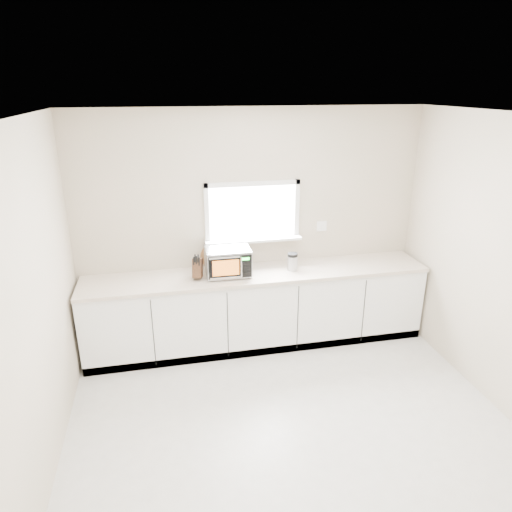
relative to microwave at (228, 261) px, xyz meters
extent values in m
plane|color=beige|center=(0.34, -1.69, -1.08)|extent=(4.00, 4.00, 0.00)
cube|color=#B0A78C|center=(0.34, 0.31, 0.27)|extent=(4.00, 0.02, 2.70)
cube|color=white|center=(0.34, 0.30, 0.47)|extent=(1.00, 0.02, 0.60)
cube|color=white|center=(0.34, 0.23, 0.15)|extent=(1.12, 0.16, 0.03)
cube|color=white|center=(0.34, 0.28, 0.79)|extent=(1.10, 0.04, 0.05)
cube|color=white|center=(0.34, 0.28, 0.14)|extent=(1.10, 0.04, 0.05)
cube|color=white|center=(-0.18, 0.28, 0.47)|extent=(0.05, 0.04, 0.70)
cube|color=white|center=(0.87, 0.28, 0.47)|extent=(0.05, 0.04, 0.70)
cube|color=white|center=(1.19, 0.30, 0.24)|extent=(0.12, 0.01, 0.12)
cube|color=white|center=(0.34, 0.01, -0.64)|extent=(3.92, 0.60, 0.88)
cube|color=beige|center=(0.34, 0.00, -0.18)|extent=(3.92, 0.64, 0.04)
cylinder|color=black|center=(-0.21, -0.14, -0.16)|extent=(0.02, 0.02, 0.01)
cylinder|color=black|center=(-0.20, 0.15, -0.16)|extent=(0.02, 0.02, 0.01)
cylinder|color=black|center=(0.20, -0.14, -0.16)|extent=(0.02, 0.02, 0.01)
cylinder|color=black|center=(0.20, 0.15, -0.16)|extent=(0.02, 0.02, 0.01)
cube|color=#ADB0B5|center=(0.00, 0.01, 0.00)|extent=(0.49, 0.37, 0.29)
cube|color=black|center=(0.00, -0.18, 0.00)|extent=(0.47, 0.01, 0.26)
cube|color=orange|center=(-0.05, -0.19, 0.00)|extent=(0.29, 0.01, 0.17)
cylinder|color=silver|center=(0.12, -0.21, 0.00)|extent=(0.02, 0.02, 0.23)
cube|color=black|center=(0.16, -0.19, 0.00)|extent=(0.12, 0.01, 0.25)
cube|color=#19FF33|center=(0.16, -0.19, 0.08)|extent=(0.08, 0.00, 0.03)
cube|color=silver|center=(0.00, 0.01, 0.15)|extent=(0.49, 0.37, 0.01)
cube|color=#4F2D1C|center=(-0.34, -0.03, -0.04)|extent=(0.14, 0.22, 0.24)
cube|color=black|center=(-0.38, -0.07, 0.06)|extent=(0.02, 0.04, 0.09)
cube|color=black|center=(-0.35, -0.08, 0.07)|extent=(0.02, 0.04, 0.09)
cube|color=black|center=(-0.32, -0.08, 0.05)|extent=(0.02, 0.04, 0.09)
cube|color=black|center=(-0.36, -0.07, 0.09)|extent=(0.02, 0.04, 0.09)
cube|color=black|center=(-0.33, -0.08, 0.09)|extent=(0.02, 0.04, 0.09)
cylinder|color=#AD7843|center=(-0.14, 0.25, -0.03)|extent=(0.28, 0.07, 0.28)
cylinder|color=#ADB0B5|center=(0.74, -0.01, -0.08)|extent=(0.14, 0.14, 0.17)
cylinder|color=black|center=(0.74, -0.01, 0.02)|extent=(0.13, 0.13, 0.04)
camera|label=1|loc=(-0.68, -4.66, 1.83)|focal=32.00mm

